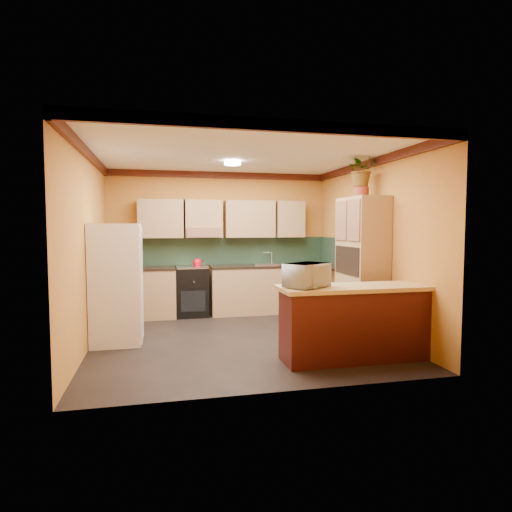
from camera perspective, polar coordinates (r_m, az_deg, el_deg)
The scene contains 15 objects.
room_shell at distance 6.54m, azimuth -2.48°, elevation 7.71°, with size 4.24×4.24×2.72m.
base_cabinets_back at distance 8.12m, azimuth -4.12°, elevation -4.69°, with size 3.65×0.60×0.88m, color #AA7E59.
countertop_back at distance 8.06m, azimuth -4.14°, elevation -1.46°, with size 3.65×0.62×0.04m, color black.
stove at distance 8.05m, azimuth -8.54°, elevation -4.69°, with size 0.58×0.58×0.91m, color black.
kettle at distance 7.94m, azimuth -7.84°, elevation -0.84°, with size 0.17×0.17×0.18m, color #A80B18, non-canonical shape.
sink at distance 8.21m, azimuth 1.22°, elevation -1.10°, with size 0.48×0.40×0.03m, color silver.
base_cabinets_right at distance 8.00m, azimuth 9.04°, elevation -4.86°, with size 0.60×0.80×0.88m, color #AA7E59.
countertop_right at distance 7.94m, azimuth 9.07°, elevation -1.58°, with size 0.62×0.80×0.04m, color black.
fridge at distance 6.36m, azimuth -18.14°, elevation -3.56°, with size 0.68×0.66×1.70m, color white.
pantry at distance 6.69m, azimuth 13.90°, elevation -1.39°, with size 0.48×0.90×2.10m, color #AA7E59.
fern_pot at distance 6.73m, azimuth 13.87°, elevation 8.28°, with size 0.22×0.22×0.16m, color maroon.
fern at distance 6.76m, azimuth 13.92°, elevation 11.13°, with size 0.46×0.40×0.52m, color #AA7E59.
breakfast_bar at distance 5.52m, azimuth 12.95°, elevation -8.92°, with size 1.80×0.55×0.88m, color #461610.
bar_top at distance 5.44m, azimuth 13.03°, elevation -4.14°, with size 1.90×0.65×0.05m, color #DCB76B.
microwave at distance 5.18m, azimuth 6.78°, elevation -2.57°, with size 0.52×0.36×0.29m, color white.
Camera 1 is at (-1.14, -6.14, 1.66)m, focal length 30.00 mm.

